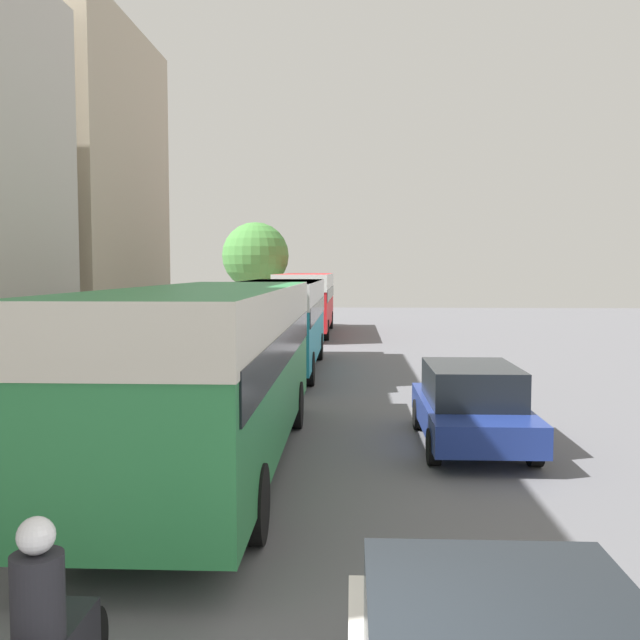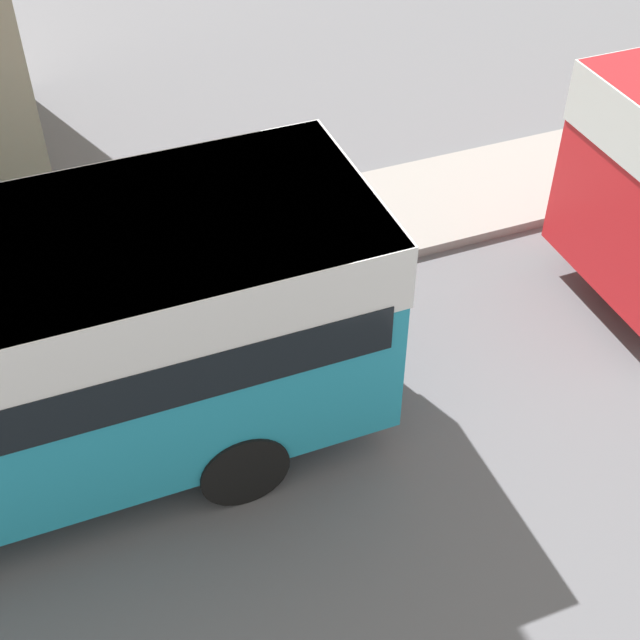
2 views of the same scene
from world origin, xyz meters
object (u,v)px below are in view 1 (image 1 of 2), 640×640
(car_far_curb, at_px, (471,404))
(bus_third_in_line, at_px, (307,295))
(bus_lead, at_px, (210,352))
(bus_following, at_px, (280,313))

(car_far_curb, bearing_deg, bus_third_in_line, 101.23)
(bus_third_in_line, height_order, car_far_curb, bus_third_in_line)
(bus_lead, distance_m, bus_third_in_line, 25.41)
(car_far_curb, bearing_deg, bus_lead, -158.51)
(bus_following, relative_size, bus_third_in_line, 0.88)
(bus_following, relative_size, car_far_curb, 2.15)
(bus_lead, bearing_deg, car_far_curb, 21.49)
(bus_following, xyz_separation_m, bus_third_in_line, (0.02, 13.66, 0.09))
(bus_lead, height_order, bus_following, bus_lead)
(bus_lead, bearing_deg, bus_following, 90.14)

